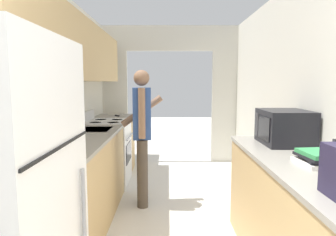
{
  "coord_description": "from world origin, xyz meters",
  "views": [
    {
      "loc": [
        -0.03,
        -0.75,
        1.48
      ],
      "look_at": [
        -0.03,
        2.2,
        1.13
      ],
      "focal_mm": 32.0,
      "sensor_mm": 36.0,
      "label": 1
    }
  ],
  "objects": [
    {
      "name": "microwave",
      "position": [
        1.01,
        1.91,
        1.08
      ],
      "size": [
        0.4,
        0.5,
        0.31
      ],
      "color": "black",
      "rests_on": "counter_right"
    },
    {
      "name": "wall_right",
      "position": [
        1.26,
        1.77,
        1.25
      ],
      "size": [
        0.06,
        7.15,
        2.5
      ],
      "color": "silver",
      "rests_on": "ground_plane"
    },
    {
      "name": "counter_left",
      "position": [
        -0.93,
        2.5,
        0.46
      ],
      "size": [
        0.62,
        3.66,
        0.93
      ],
      "color": "tan",
      "rests_on": "ground_plane"
    },
    {
      "name": "wall_far_with_doorway",
      "position": [
        0.0,
        4.78,
        1.43
      ],
      "size": [
        2.87,
        0.06,
        2.5
      ],
      "color": "silver",
      "rests_on": "ground_plane"
    },
    {
      "name": "person",
      "position": [
        -0.34,
        2.77,
        0.87
      ],
      "size": [
        0.52,
        0.39,
        1.63
      ],
      "rotation": [
        0.0,
        0.0,
        1.66
      ],
      "color": "#4C4238",
      "rests_on": "ground_plane"
    },
    {
      "name": "range_oven",
      "position": [
        -0.92,
        3.55,
        0.47
      ],
      "size": [
        0.66,
        0.74,
        1.07
      ],
      "color": "white",
      "rests_on": "ground_plane"
    },
    {
      "name": "book_stack",
      "position": [
        0.97,
        1.2,
        0.97
      ],
      "size": [
        0.26,
        0.29,
        0.1
      ],
      "color": "white",
      "rests_on": "counter_right"
    },
    {
      "name": "counter_right",
      "position": [
        0.93,
        1.19,
        0.46
      ],
      "size": [
        0.62,
        2.24,
        0.93
      ],
      "color": "tan",
      "rests_on": "ground_plane"
    },
    {
      "name": "knife",
      "position": [
        -0.87,
        4.21,
        0.93
      ],
      "size": [
        0.18,
        0.3,
        0.02
      ],
      "rotation": [
        0.0,
        0.0,
        0.77
      ],
      "color": "#B7B7BC",
      "rests_on": "counter_left"
    },
    {
      "name": "wall_left",
      "position": [
        -1.18,
        2.18,
        1.5
      ],
      "size": [
        0.38,
        7.15,
        2.5
      ],
      "color": "silver",
      "rests_on": "ground_plane"
    }
  ]
}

